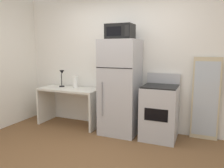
% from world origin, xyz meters
% --- Properties ---
extents(ground_plane, '(12.00, 12.00, 0.00)m').
position_xyz_m(ground_plane, '(0.00, 0.00, 0.00)').
color(ground_plane, brown).
extents(wall_back_white, '(5.00, 0.10, 2.60)m').
position_xyz_m(wall_back_white, '(0.00, 1.70, 1.30)').
color(wall_back_white, white).
rests_on(wall_back_white, ground).
extents(desk, '(1.24, 0.56, 0.75)m').
position_xyz_m(desk, '(-1.07, 1.35, 0.53)').
color(desk, silver).
rests_on(desk, ground).
extents(desk_lamp, '(0.14, 0.12, 0.35)m').
position_xyz_m(desk_lamp, '(-1.30, 1.43, 0.99)').
color(desk_lamp, black).
rests_on(desk_lamp, desk).
extents(paper_towel_roll, '(0.11, 0.11, 0.24)m').
position_xyz_m(paper_towel_roll, '(-0.99, 1.44, 0.87)').
color(paper_towel_roll, white).
rests_on(paper_towel_roll, desk).
extents(refrigerator, '(0.65, 0.64, 1.69)m').
position_xyz_m(refrigerator, '(0.04, 1.32, 0.85)').
color(refrigerator, '#B7B7BC').
rests_on(refrigerator, ground).
extents(microwave, '(0.46, 0.35, 0.26)m').
position_xyz_m(microwave, '(0.04, 1.30, 1.82)').
color(microwave, black).
rests_on(microwave, refrigerator).
extents(oven_range, '(0.58, 0.61, 1.10)m').
position_xyz_m(oven_range, '(0.75, 1.33, 0.47)').
color(oven_range, '#B7B7BC').
rests_on(oven_range, ground).
extents(leaning_mirror, '(0.44, 0.03, 1.40)m').
position_xyz_m(leaning_mirror, '(1.46, 1.59, 0.70)').
color(leaning_mirror, '#C6B793').
rests_on(leaning_mirror, ground).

